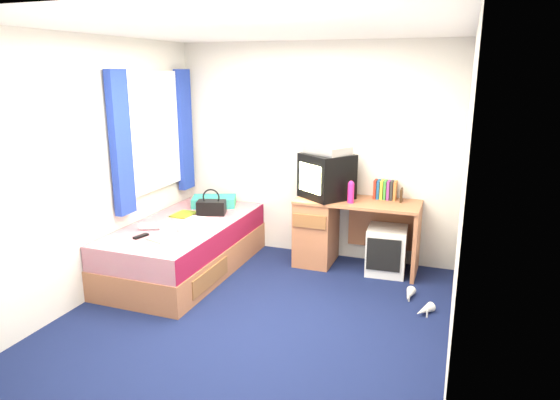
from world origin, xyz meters
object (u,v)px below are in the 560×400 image
(water_bottle, at_px, (150,226))
(storage_cube, at_px, (386,250))
(desk, at_px, (332,228))
(remote_control, at_px, (141,236))
(picture_frame, at_px, (401,195))
(towel, at_px, (199,226))
(crt_tv, at_px, (326,176))
(magazine, at_px, (184,214))
(vcr, at_px, (327,150))
(bed, at_px, (186,247))
(colour_swatch_fan, at_px, (155,240))
(white_heels, at_px, (416,302))
(pink_water_bottle, at_px, (351,193))
(pillow, at_px, (214,201))
(aerosol_can, at_px, (349,189))
(handbag, at_px, (211,207))

(water_bottle, bearing_deg, storage_cube, 24.83)
(desk, height_order, water_bottle, desk)
(storage_cube, xyz_separation_m, remote_control, (-2.16, -1.25, 0.30))
(picture_frame, bearing_deg, towel, -151.26)
(crt_tv, relative_size, magazine, 2.32)
(desk, height_order, vcr, vcr)
(bed, xyz_separation_m, water_bottle, (-0.20, -0.34, 0.31))
(picture_frame, relative_size, towel, 0.44)
(vcr, height_order, colour_swatch_fan, vcr)
(bed, distance_m, white_heels, 2.41)
(vcr, xyz_separation_m, white_heels, (1.07, -0.76, -1.23))
(storage_cube, height_order, water_bottle, water_bottle)
(colour_swatch_fan, bearing_deg, desk, 44.73)
(pink_water_bottle, relative_size, colour_swatch_fan, 0.94)
(pillow, distance_m, desk, 1.43)
(towel, relative_size, colour_swatch_fan, 1.45)
(towel, bearing_deg, magazine, 135.25)
(storage_cube, distance_m, picture_frame, 0.60)
(crt_tv, height_order, aerosol_can, crt_tv)
(bed, xyz_separation_m, pillow, (-0.02, 0.69, 0.33))
(picture_frame, relative_size, pink_water_bottle, 0.67)
(crt_tv, xyz_separation_m, colour_swatch_fan, (-1.28, -1.35, -0.44))
(aerosol_can, xyz_separation_m, handbag, (-1.44, -0.44, -0.22))
(bed, relative_size, colour_swatch_fan, 9.09)
(water_bottle, bearing_deg, bed, 59.88)
(storage_cube, distance_m, remote_control, 2.51)
(bed, height_order, desk, desk)
(desk, bearing_deg, vcr, 177.06)
(pink_water_bottle, relative_size, white_heels, 0.41)
(picture_frame, distance_m, water_bottle, 2.61)
(pillow, relative_size, white_heels, 0.99)
(picture_frame, xyz_separation_m, colour_swatch_fan, (-2.07, -1.45, -0.27))
(pillow, bearing_deg, pink_water_bottle, -3.08)
(crt_tv, xyz_separation_m, remote_control, (-1.47, -1.31, -0.44))
(handbag, height_order, remote_control, handbag)
(desk, relative_size, remote_control, 8.12)
(vcr, relative_size, pink_water_bottle, 2.14)
(pillow, height_order, white_heels, pillow)
(storage_cube, xyz_separation_m, handbag, (-1.89, -0.31, 0.38))
(water_bottle, bearing_deg, pink_water_bottle, 27.45)
(storage_cube, xyz_separation_m, picture_frame, (0.10, 0.16, 0.57))
(picture_frame, relative_size, magazine, 0.50)
(pillow, height_order, remote_control, pillow)
(towel, distance_m, remote_control, 0.57)
(aerosol_can, bearing_deg, vcr, -164.66)
(desk, xyz_separation_m, picture_frame, (0.71, 0.11, 0.41))
(crt_tv, height_order, pink_water_bottle, crt_tv)
(desk, xyz_separation_m, magazine, (-1.55, -0.50, 0.14))
(water_bottle, xyz_separation_m, white_heels, (2.60, 0.32, -0.54))
(picture_frame, xyz_separation_m, white_heels, (0.29, -0.86, -0.78))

